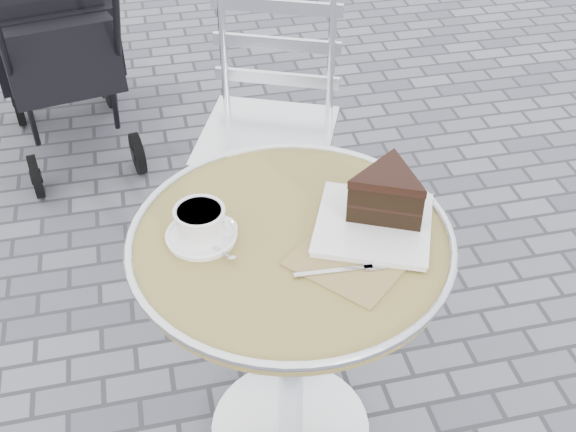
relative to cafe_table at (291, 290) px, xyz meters
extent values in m
plane|color=slate|center=(0.00, 0.00, -0.57)|extent=(80.00, 80.00, 0.00)
cylinder|color=silver|center=(0.00, 0.00, -0.55)|extent=(0.44, 0.44, 0.03)
cylinder|color=silver|center=(0.00, 0.00, -0.20)|extent=(0.07, 0.07, 0.67)
cylinder|color=tan|center=(0.00, 0.00, 0.15)|extent=(0.70, 0.70, 0.03)
torus|color=silver|center=(0.00, 0.00, 0.16)|extent=(0.72, 0.72, 0.02)
cylinder|color=white|center=(-0.19, 0.04, 0.17)|extent=(0.15, 0.15, 0.01)
cylinder|color=white|center=(-0.19, 0.04, 0.21)|extent=(0.14, 0.14, 0.07)
torus|color=white|center=(-0.14, 0.02, 0.21)|extent=(0.05, 0.03, 0.05)
cylinder|color=beige|center=(-0.19, 0.04, 0.24)|extent=(0.09, 0.09, 0.01)
cube|color=#937650|center=(0.11, -0.09, 0.17)|extent=(0.31, 0.31, 0.00)
cube|color=white|center=(0.18, -0.01, 0.17)|extent=(0.32, 0.32, 0.01)
cylinder|color=silver|center=(-0.13, 0.68, -0.33)|extent=(0.03, 0.03, 0.47)
cylinder|color=silver|center=(0.19, 0.54, -0.33)|extent=(0.03, 0.03, 0.47)
cylinder|color=silver|center=(0.01, 1.00, -0.33)|extent=(0.03, 0.03, 0.47)
cylinder|color=silver|center=(0.33, 0.86, -0.33)|extent=(0.03, 0.03, 0.47)
cube|color=silver|center=(0.10, 0.77, -0.09)|extent=(0.55, 0.55, 0.02)
cube|color=black|center=(-0.58, 1.60, -0.11)|extent=(0.51, 0.70, 0.39)
cylinder|color=black|center=(-0.73, 1.28, -0.48)|extent=(0.06, 0.18, 0.17)
cylinder|color=black|center=(-0.33, 1.35, -0.48)|extent=(0.06, 0.18, 0.17)
cylinder|color=black|center=(-0.83, 1.85, -0.43)|extent=(0.08, 0.27, 0.27)
cylinder|color=black|center=(-0.43, 1.91, -0.43)|extent=(0.08, 0.27, 0.27)
camera|label=1|loc=(-0.27, -1.14, 1.20)|focal=45.00mm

